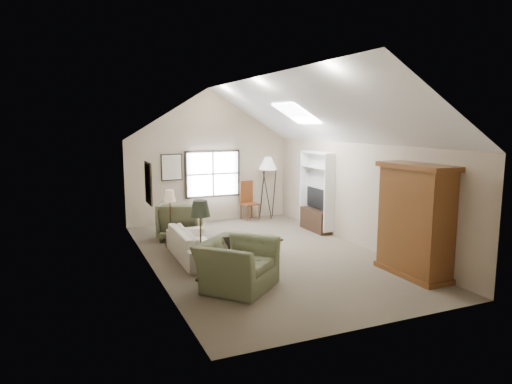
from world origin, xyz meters
name	(u,v)px	position (x,y,z in m)	size (l,w,h in m)	color
room_shell	(263,112)	(0.00, 0.00, 3.21)	(5.01, 8.01, 4.00)	brown
window	(213,174)	(0.10, 3.96, 1.45)	(1.72, 0.08, 1.42)	black
skylight	(296,113)	(1.30, 0.90, 3.22)	(0.80, 1.20, 0.52)	white
wall_art	(161,175)	(-1.88, 1.94, 1.73)	(1.97, 3.71, 0.88)	black
armoire	(415,220)	(2.18, -2.40, 1.10)	(0.60, 1.50, 2.20)	brown
tv_alcove	(317,190)	(2.34, 1.60, 1.15)	(0.32, 1.30, 2.10)	white
media_console	(316,220)	(2.32, 1.60, 0.30)	(0.34, 1.18, 0.60)	#382316
tv_panel	(316,198)	(2.32, 1.60, 0.92)	(0.05, 0.90, 0.55)	black
sofa	(196,244)	(-1.46, 0.35, 0.33)	(2.26, 0.89, 0.66)	beige
armchair_near	(237,264)	(-1.27, -1.69, 0.44)	(1.34, 1.17, 0.87)	#636C4B
armchair_far	(180,220)	(-1.35, 2.23, 0.49)	(1.05, 1.08, 0.99)	#636546
coffee_table	(259,250)	(-0.24, -0.31, 0.24)	(0.93, 0.52, 0.48)	#392617
bowl	(259,238)	(-0.24, -0.31, 0.50)	(0.22, 0.22, 0.05)	#382617
side_table	(225,266)	(-1.36, -1.25, 0.28)	(0.57, 0.57, 0.57)	#331E14
side_chair	(250,200)	(1.21, 3.70, 0.60)	(0.47, 0.47, 1.20)	brown
tripod_lamp	(268,187)	(1.82, 3.70, 0.98)	(0.57, 0.57, 1.96)	silver
dark_lamp	(201,240)	(-1.76, -1.05, 0.79)	(0.38, 0.38, 1.58)	#242A1E
tan_lamp	(170,218)	(-1.76, 1.55, 0.71)	(0.28, 0.28, 1.42)	tan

